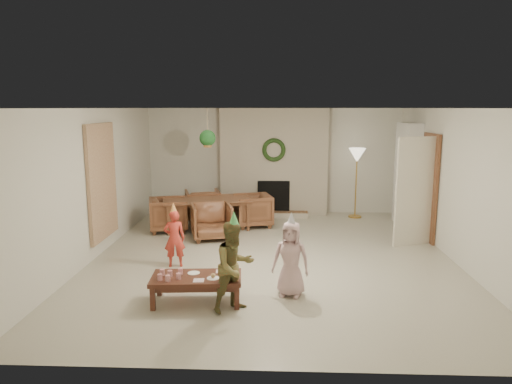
# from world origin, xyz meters

# --- Properties ---
(floor) EXTENTS (7.00, 7.00, 0.00)m
(floor) POSITION_xyz_m (0.00, 0.00, 0.00)
(floor) COLOR #B7B29E
(floor) RESTS_ON ground
(ceiling) EXTENTS (7.00, 7.00, 0.00)m
(ceiling) POSITION_xyz_m (0.00, 0.00, 2.50)
(ceiling) COLOR white
(ceiling) RESTS_ON wall_back
(wall_back) EXTENTS (7.00, 0.00, 7.00)m
(wall_back) POSITION_xyz_m (0.00, 3.50, 1.25)
(wall_back) COLOR silver
(wall_back) RESTS_ON floor
(wall_front) EXTENTS (7.00, 0.00, 7.00)m
(wall_front) POSITION_xyz_m (0.00, -3.50, 1.25)
(wall_front) COLOR silver
(wall_front) RESTS_ON floor
(wall_left) EXTENTS (0.00, 7.00, 7.00)m
(wall_left) POSITION_xyz_m (-3.00, 0.00, 1.25)
(wall_left) COLOR silver
(wall_left) RESTS_ON floor
(wall_right) EXTENTS (0.00, 7.00, 7.00)m
(wall_right) POSITION_xyz_m (3.00, 0.00, 1.25)
(wall_right) COLOR silver
(wall_right) RESTS_ON floor
(fireplace_mass) EXTENTS (2.50, 0.40, 2.50)m
(fireplace_mass) POSITION_xyz_m (0.00, 3.30, 1.25)
(fireplace_mass) COLOR #5A2418
(fireplace_mass) RESTS_ON floor
(fireplace_hearth) EXTENTS (1.60, 0.30, 0.12)m
(fireplace_hearth) POSITION_xyz_m (0.00, 2.95, 0.06)
(fireplace_hearth) COLOR brown
(fireplace_hearth) RESTS_ON floor
(fireplace_firebox) EXTENTS (0.75, 0.12, 0.75)m
(fireplace_firebox) POSITION_xyz_m (0.00, 3.12, 0.45)
(fireplace_firebox) COLOR black
(fireplace_firebox) RESTS_ON floor
(fireplace_wreath) EXTENTS (0.54, 0.10, 0.54)m
(fireplace_wreath) POSITION_xyz_m (0.00, 3.07, 1.55)
(fireplace_wreath) COLOR #1A3614
(fireplace_wreath) RESTS_ON fireplace_mass
(floor_lamp_base) EXTENTS (0.30, 0.30, 0.03)m
(floor_lamp_base) POSITION_xyz_m (1.89, 3.00, 0.02)
(floor_lamp_base) COLOR gold
(floor_lamp_base) RESTS_ON floor
(floor_lamp_post) EXTENTS (0.03, 0.03, 1.44)m
(floor_lamp_post) POSITION_xyz_m (1.89, 3.00, 0.75)
(floor_lamp_post) COLOR gold
(floor_lamp_post) RESTS_ON floor
(floor_lamp_shade) EXTENTS (0.39, 0.39, 0.32)m
(floor_lamp_shade) POSITION_xyz_m (1.89, 3.00, 1.44)
(floor_lamp_shade) COLOR beige
(floor_lamp_shade) RESTS_ON floor_lamp_post
(bookshelf_carcass) EXTENTS (0.30, 1.00, 2.20)m
(bookshelf_carcass) POSITION_xyz_m (2.84, 2.30, 1.10)
(bookshelf_carcass) COLOR white
(bookshelf_carcass) RESTS_ON floor
(bookshelf_shelf_a) EXTENTS (0.30, 0.92, 0.03)m
(bookshelf_shelf_a) POSITION_xyz_m (2.82, 2.30, 0.45)
(bookshelf_shelf_a) COLOR white
(bookshelf_shelf_a) RESTS_ON bookshelf_carcass
(bookshelf_shelf_b) EXTENTS (0.30, 0.92, 0.03)m
(bookshelf_shelf_b) POSITION_xyz_m (2.82, 2.30, 0.85)
(bookshelf_shelf_b) COLOR white
(bookshelf_shelf_b) RESTS_ON bookshelf_carcass
(bookshelf_shelf_c) EXTENTS (0.30, 0.92, 0.03)m
(bookshelf_shelf_c) POSITION_xyz_m (2.82, 2.30, 1.25)
(bookshelf_shelf_c) COLOR white
(bookshelf_shelf_c) RESTS_ON bookshelf_carcass
(bookshelf_shelf_d) EXTENTS (0.30, 0.92, 0.03)m
(bookshelf_shelf_d) POSITION_xyz_m (2.82, 2.30, 1.65)
(bookshelf_shelf_d) COLOR white
(bookshelf_shelf_d) RESTS_ON bookshelf_carcass
(books_row_lower) EXTENTS (0.20, 0.40, 0.24)m
(books_row_lower) POSITION_xyz_m (2.80, 2.15, 0.59)
(books_row_lower) COLOR maroon
(books_row_lower) RESTS_ON bookshelf_shelf_a
(books_row_mid) EXTENTS (0.20, 0.44, 0.24)m
(books_row_mid) POSITION_xyz_m (2.80, 2.35, 0.99)
(books_row_mid) COLOR #264A8C
(books_row_mid) RESTS_ON bookshelf_shelf_b
(books_row_upper) EXTENTS (0.20, 0.36, 0.22)m
(books_row_upper) POSITION_xyz_m (2.80, 2.20, 1.38)
(books_row_upper) COLOR gold
(books_row_upper) RESTS_ON bookshelf_shelf_c
(door_frame) EXTENTS (0.05, 0.86, 2.04)m
(door_frame) POSITION_xyz_m (2.96, 1.20, 1.02)
(door_frame) COLOR brown
(door_frame) RESTS_ON floor
(door_leaf) EXTENTS (0.77, 0.32, 2.00)m
(door_leaf) POSITION_xyz_m (2.58, 0.82, 1.00)
(door_leaf) COLOR beige
(door_leaf) RESTS_ON floor
(curtain_panel) EXTENTS (0.06, 1.20, 2.00)m
(curtain_panel) POSITION_xyz_m (-2.96, 0.20, 1.25)
(curtain_panel) COLOR #CAB38F
(curtain_panel) RESTS_ON wall_left
(dining_table) EXTENTS (1.99, 1.43, 0.63)m
(dining_table) POSITION_xyz_m (-1.39, 1.82, 0.31)
(dining_table) COLOR brown
(dining_table) RESTS_ON floor
(dining_chair_near) EXTENTS (0.91, 0.93, 0.69)m
(dining_chair_near) POSITION_xyz_m (-1.19, 1.06, 0.35)
(dining_chair_near) COLOR brown
(dining_chair_near) RESTS_ON floor
(dining_chair_far) EXTENTS (0.91, 0.93, 0.69)m
(dining_chair_far) POSITION_xyz_m (-1.59, 2.58, 0.35)
(dining_chair_far) COLOR brown
(dining_chair_far) RESTS_ON floor
(dining_chair_left) EXTENTS (0.93, 0.91, 0.69)m
(dining_chair_left) POSITION_xyz_m (-2.15, 1.62, 0.35)
(dining_chair_left) COLOR brown
(dining_chair_left) RESTS_ON floor
(dining_chair_right) EXTENTS (0.93, 0.91, 0.69)m
(dining_chair_right) POSITION_xyz_m (-0.44, 2.08, 0.35)
(dining_chair_right) COLOR brown
(dining_chair_right) RESTS_ON floor
(hanging_plant_cord) EXTENTS (0.01, 0.01, 0.70)m
(hanging_plant_cord) POSITION_xyz_m (-1.30, 1.50, 2.15)
(hanging_plant_cord) COLOR tan
(hanging_plant_cord) RESTS_ON ceiling
(hanging_plant_pot) EXTENTS (0.16, 0.16, 0.12)m
(hanging_plant_pot) POSITION_xyz_m (-1.30, 1.50, 1.80)
(hanging_plant_pot) COLOR #9A6631
(hanging_plant_pot) RESTS_ON hanging_plant_cord
(hanging_plant_foliage) EXTENTS (0.32, 0.32, 0.32)m
(hanging_plant_foliage) POSITION_xyz_m (-1.30, 1.50, 1.92)
(hanging_plant_foliage) COLOR #194C1F
(hanging_plant_foliage) RESTS_ON hanging_plant_pot
(coffee_table_top) EXTENTS (1.20, 0.66, 0.05)m
(coffee_table_top) POSITION_xyz_m (-0.98, -1.92, 0.33)
(coffee_table_top) COLOR #4A2518
(coffee_table_top) RESTS_ON floor
(coffee_table_apron) EXTENTS (1.10, 0.57, 0.07)m
(coffee_table_apron) POSITION_xyz_m (-0.98, -1.92, 0.27)
(coffee_table_apron) COLOR #4A2518
(coffee_table_apron) RESTS_ON floor
(coffee_leg_fl) EXTENTS (0.07, 0.07, 0.30)m
(coffee_leg_fl) POSITION_xyz_m (-1.49, -2.19, 0.15)
(coffee_leg_fl) COLOR #4A2518
(coffee_leg_fl) RESTS_ON floor
(coffee_leg_fr) EXTENTS (0.07, 0.07, 0.30)m
(coffee_leg_fr) POSITION_xyz_m (-0.44, -2.12, 0.15)
(coffee_leg_fr) COLOR #4A2518
(coffee_leg_fr) RESTS_ON floor
(coffee_leg_bl) EXTENTS (0.07, 0.07, 0.30)m
(coffee_leg_bl) POSITION_xyz_m (-1.52, -1.72, 0.15)
(coffee_leg_bl) COLOR #4A2518
(coffee_leg_bl) RESTS_ON floor
(coffee_leg_br) EXTENTS (0.07, 0.07, 0.30)m
(coffee_leg_br) POSITION_xyz_m (-0.47, -1.64, 0.15)
(coffee_leg_br) COLOR #4A2518
(coffee_leg_br) RESTS_ON floor
(cup_a) EXTENTS (0.07, 0.07, 0.08)m
(cup_a) POSITION_xyz_m (-1.41, -2.08, 0.40)
(cup_a) COLOR silver
(cup_a) RESTS_ON coffee_table_top
(cup_b) EXTENTS (0.07, 0.07, 0.08)m
(cup_b) POSITION_xyz_m (-1.43, -1.91, 0.40)
(cup_b) COLOR silver
(cup_b) RESTS_ON coffee_table_top
(cup_c) EXTENTS (0.07, 0.07, 0.08)m
(cup_c) POSITION_xyz_m (-1.30, -2.12, 0.40)
(cup_c) COLOR silver
(cup_c) RESTS_ON coffee_table_top
(cup_d) EXTENTS (0.07, 0.07, 0.08)m
(cup_d) POSITION_xyz_m (-1.32, -1.94, 0.40)
(cup_d) COLOR silver
(cup_d) RESTS_ON coffee_table_top
(cup_e) EXTENTS (0.07, 0.07, 0.08)m
(cup_e) POSITION_xyz_m (-1.19, -2.04, 0.40)
(cup_e) COLOR silver
(cup_e) RESTS_ON coffee_table_top
(cup_f) EXTENTS (0.07, 0.07, 0.08)m
(cup_f) POSITION_xyz_m (-1.20, -1.86, 0.40)
(cup_f) COLOR silver
(cup_f) RESTS_ON coffee_table_top
(plate_a) EXTENTS (0.17, 0.17, 0.01)m
(plate_a) POSITION_xyz_m (-1.03, -1.81, 0.36)
(plate_a) COLOR white
(plate_a) RESTS_ON coffee_table_top
(plate_b) EXTENTS (0.17, 0.17, 0.01)m
(plate_b) POSITION_xyz_m (-0.75, -1.99, 0.36)
(plate_b) COLOR white
(plate_b) RESTS_ON coffee_table_top
(plate_c) EXTENTS (0.17, 0.17, 0.01)m
(plate_c) POSITION_xyz_m (-0.58, -1.80, 0.36)
(plate_c) COLOR white
(plate_c) RESTS_ON coffee_table_top
(food_scoop) EXTENTS (0.07, 0.07, 0.06)m
(food_scoop) POSITION_xyz_m (-0.75, -1.99, 0.40)
(food_scoop) COLOR tan
(food_scoop) RESTS_ON plate_b
(napkin_left) EXTENTS (0.14, 0.14, 0.01)m
(napkin_left) POSITION_xyz_m (-0.92, -2.08, 0.36)
(napkin_left) COLOR #D69EB2
(napkin_left) RESTS_ON coffee_table_top
(napkin_right) EXTENTS (0.14, 0.14, 0.01)m
(napkin_right) POSITION_xyz_m (-0.68, -1.74, 0.36)
(napkin_right) COLOR #D69EB2
(napkin_right) RESTS_ON coffee_table_top
(child_red) EXTENTS (0.37, 0.29, 0.92)m
(child_red) POSITION_xyz_m (-1.56, -0.54, 0.46)
(child_red) COLOR red
(child_red) RESTS_ON floor
(party_hat_red) EXTENTS (0.14, 0.14, 0.17)m
(party_hat_red) POSITION_xyz_m (-1.56, -0.54, 0.96)
(party_hat_red) COLOR #DCD349
(party_hat_red) RESTS_ON child_red
(child_plaid) EXTENTS (0.70, 0.68, 1.14)m
(child_plaid) POSITION_xyz_m (-0.46, -2.14, 0.57)
(child_plaid) COLOR brown
(child_plaid) RESTS_ON floor
(party_hat_plaid) EXTENTS (0.17, 0.17, 0.19)m
(party_hat_plaid) POSITION_xyz_m (-0.46, -2.14, 1.18)
(party_hat_plaid) COLOR #52C060
(party_hat_plaid) RESTS_ON child_plaid
(child_pink) EXTENTS (0.56, 0.44, 1.03)m
(child_pink) POSITION_xyz_m (0.25, -1.64, 0.51)
(child_pink) COLOR #CFA5AA
(child_pink) RESTS_ON floor
(party_hat_pink) EXTENTS (0.18, 0.18, 0.18)m
(party_hat_pink) POSITION_xyz_m (0.25, -1.64, 1.07)
(party_hat_pink) COLOR silver
(party_hat_pink) RESTS_ON child_pink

